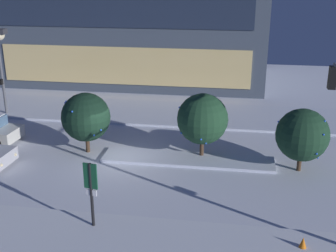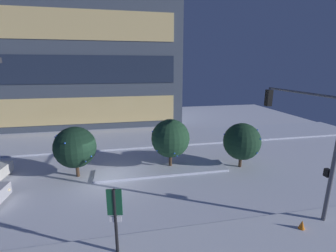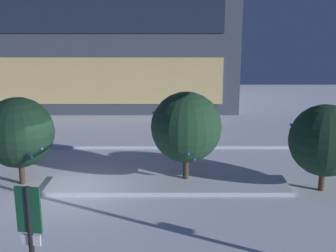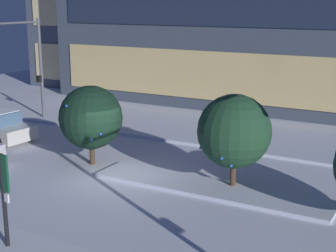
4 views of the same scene
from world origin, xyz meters
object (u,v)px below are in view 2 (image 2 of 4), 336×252
object	(u,v)px
parking_info_sign	(115,214)
decorated_tree_right_of_median	(170,138)
decorated_tree_left_of_median	(242,142)
decorated_tree_median	(75,147)
traffic_light_corner_near_right	(301,125)
construction_cone	(302,226)

from	to	relation	value
parking_info_sign	decorated_tree_right_of_median	bearing A→B (deg)	-16.03
decorated_tree_left_of_median	decorated_tree_median	bearing A→B (deg)	176.58
traffic_light_corner_near_right	decorated_tree_median	bearing A→B (deg)	67.20
decorated_tree_median	parking_info_sign	bearing A→B (deg)	-69.93
traffic_light_corner_near_right	construction_cone	xyz separation A→B (m)	(-1.44, -2.45, -3.86)
parking_info_sign	decorated_tree_left_of_median	xyz separation A→B (m)	(8.56, 6.56, 0.12)
decorated_tree_median	construction_cone	xyz separation A→B (m)	(10.50, -7.47, -1.74)
traffic_light_corner_near_right	parking_info_sign	size ratio (longest dim) A/B	2.13
traffic_light_corner_near_right	construction_cone	bearing A→B (deg)	149.53
parking_info_sign	decorated_tree_left_of_median	world-z (taller)	decorated_tree_left_of_median
traffic_light_corner_near_right	construction_cone	distance (m)	4.79
decorated_tree_median	construction_cone	world-z (taller)	decorated_tree_median
decorated_tree_left_of_median	construction_cone	size ratio (longest dim) A/B	5.82
traffic_light_corner_near_right	decorated_tree_left_of_median	xyz separation A→B (m)	(-0.74, 4.35, -2.24)
decorated_tree_median	decorated_tree_left_of_median	size ratio (longest dim) A/B	1.04
decorated_tree_left_of_median	decorated_tree_right_of_median	bearing A→B (deg)	170.08
parking_info_sign	decorated_tree_left_of_median	distance (m)	10.78
construction_cone	traffic_light_corner_near_right	bearing A→B (deg)	59.53
decorated_tree_left_of_median	construction_cone	bearing A→B (deg)	-95.88
construction_cone	decorated_tree_median	bearing A→B (deg)	144.59
decorated_tree_left_of_median	construction_cone	xyz separation A→B (m)	(-0.70, -6.80, -1.63)
traffic_light_corner_near_right	decorated_tree_median	distance (m)	13.12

